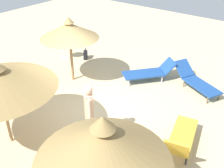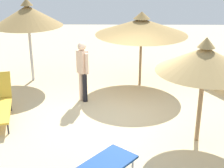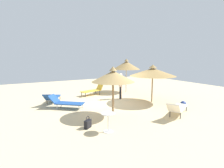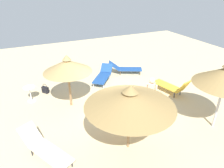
{
  "view_description": "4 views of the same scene",
  "coord_description": "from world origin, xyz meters",
  "px_view_note": "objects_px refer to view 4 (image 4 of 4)",
  "views": [
    {
      "loc": [
        4.92,
        4.81,
        5.0
      ],
      "look_at": [
        -0.8,
        0.39,
        0.78
      ],
      "focal_mm": 43.43,
      "sensor_mm": 36.0,
      "label": 1
    },
    {
      "loc": [
        -7.93,
        0.06,
        3.98
      ],
      "look_at": [
        0.08,
        0.15,
        0.85
      ],
      "focal_mm": 53.65,
      "sensor_mm": 36.0,
      "label": 2
    },
    {
      "loc": [
        -5.32,
        -9.09,
        2.83
      ],
      "look_at": [
        -0.12,
        0.31,
        1.18
      ],
      "focal_mm": 28.4,
      "sensor_mm": 36.0,
      "label": 3
    },
    {
      "loc": [
        6.89,
        -3.48,
        5.14
      ],
      "look_at": [
        -0.47,
        -0.1,
        1.06
      ],
      "focal_mm": 33.38,
      "sensor_mm": 36.0,
      "label": 4
    }
  ],
  "objects_px": {
    "lounge_chair_front": "(172,86)",
    "parasol_umbrella_near_left": "(130,99)",
    "side_table_round": "(30,92)",
    "lounge_chair_far_left": "(103,75)",
    "handbag": "(45,90)",
    "parasol_umbrella_far_right": "(67,66)",
    "lounge_chair_center": "(44,147)",
    "lounge_chair_edge": "(125,68)",
    "person_standing_back": "(151,95)"
  },
  "relations": [
    {
      "from": "lounge_chair_front",
      "to": "lounge_chair_center",
      "type": "height_order",
      "value": "lounge_chair_front"
    },
    {
      "from": "lounge_chair_center",
      "to": "side_table_round",
      "type": "relative_size",
      "value": 2.92
    },
    {
      "from": "person_standing_back",
      "to": "handbag",
      "type": "xyz_separation_m",
      "value": [
        -3.81,
        -3.68,
        -0.81
      ]
    },
    {
      "from": "person_standing_back",
      "to": "lounge_chair_far_left",
      "type": "bearing_deg",
      "value": -172.68
    },
    {
      "from": "lounge_chair_center",
      "to": "person_standing_back",
      "type": "relative_size",
      "value": 1.24
    },
    {
      "from": "lounge_chair_front",
      "to": "person_standing_back",
      "type": "relative_size",
      "value": 1.14
    },
    {
      "from": "lounge_chair_center",
      "to": "person_standing_back",
      "type": "height_order",
      "value": "person_standing_back"
    },
    {
      "from": "parasol_umbrella_near_left",
      "to": "parasol_umbrella_far_right",
      "type": "xyz_separation_m",
      "value": [
        -3.43,
        -1.08,
        0.01
      ]
    },
    {
      "from": "parasol_umbrella_far_right",
      "to": "lounge_chair_center",
      "type": "distance_m",
      "value": 3.48
    },
    {
      "from": "parasol_umbrella_near_left",
      "to": "person_standing_back",
      "type": "bearing_deg",
      "value": 126.71
    },
    {
      "from": "lounge_chair_center",
      "to": "handbag",
      "type": "bearing_deg",
      "value": 171.33
    },
    {
      "from": "handbag",
      "to": "side_table_round",
      "type": "distance_m",
      "value": 0.96
    },
    {
      "from": "parasol_umbrella_far_right",
      "to": "lounge_chair_far_left",
      "type": "bearing_deg",
      "value": 126.84
    },
    {
      "from": "lounge_chair_far_left",
      "to": "person_standing_back",
      "type": "height_order",
      "value": "person_standing_back"
    },
    {
      "from": "lounge_chair_front",
      "to": "lounge_chair_far_left",
      "type": "xyz_separation_m",
      "value": [
        -2.77,
        -2.54,
        -0.08
      ]
    },
    {
      "from": "parasol_umbrella_near_left",
      "to": "lounge_chair_front",
      "type": "bearing_deg",
      "value": 122.36
    },
    {
      "from": "parasol_umbrella_near_left",
      "to": "handbag",
      "type": "xyz_separation_m",
      "value": [
        -5.09,
        -1.97,
        -1.73
      ]
    },
    {
      "from": "lounge_chair_front",
      "to": "handbag",
      "type": "xyz_separation_m",
      "value": [
        -2.71,
        -5.73,
        -0.24
      ]
    },
    {
      "from": "parasol_umbrella_near_left",
      "to": "lounge_chair_center",
      "type": "bearing_deg",
      "value": -105.22
    },
    {
      "from": "parasol_umbrella_near_left",
      "to": "lounge_chair_edge",
      "type": "xyz_separation_m",
      "value": [
        -5.58,
        2.81,
        -1.55
      ]
    },
    {
      "from": "lounge_chair_front",
      "to": "handbag",
      "type": "distance_m",
      "value": 6.34
    },
    {
      "from": "lounge_chair_edge",
      "to": "person_standing_back",
      "type": "relative_size",
      "value": 1.18
    },
    {
      "from": "lounge_chair_center",
      "to": "lounge_chair_front",
      "type": "bearing_deg",
      "value": 104.58
    },
    {
      "from": "parasol_umbrella_near_left",
      "to": "lounge_chair_far_left",
      "type": "height_order",
      "value": "parasol_umbrella_near_left"
    },
    {
      "from": "lounge_chair_front",
      "to": "lounge_chair_center",
      "type": "relative_size",
      "value": 0.91
    },
    {
      "from": "parasol_umbrella_near_left",
      "to": "lounge_chair_center",
      "type": "distance_m",
      "value": 3.13
    },
    {
      "from": "lounge_chair_center",
      "to": "person_standing_back",
      "type": "xyz_separation_m",
      "value": [
        -0.56,
        4.35,
        0.61
      ]
    },
    {
      "from": "lounge_chair_front",
      "to": "person_standing_back",
      "type": "xyz_separation_m",
      "value": [
        1.1,
        -2.05,
        0.57
      ]
    },
    {
      "from": "person_standing_back",
      "to": "parasol_umbrella_far_right",
      "type": "bearing_deg",
      "value": -127.66
    },
    {
      "from": "lounge_chair_far_left",
      "to": "handbag",
      "type": "xyz_separation_m",
      "value": [
        0.06,
        -3.18,
        -0.17
      ]
    },
    {
      "from": "parasol_umbrella_near_left",
      "to": "handbag",
      "type": "bearing_deg",
      "value": -158.85
    },
    {
      "from": "lounge_chair_edge",
      "to": "handbag",
      "type": "relative_size",
      "value": 4.05
    },
    {
      "from": "parasol_umbrella_near_left",
      "to": "side_table_round",
      "type": "bearing_deg",
      "value": -149.32
    },
    {
      "from": "person_standing_back",
      "to": "side_table_round",
      "type": "height_order",
      "value": "person_standing_back"
    },
    {
      "from": "parasol_umbrella_near_left",
      "to": "side_table_round",
      "type": "relative_size",
      "value": 3.84
    },
    {
      "from": "parasol_umbrella_far_right",
      "to": "side_table_round",
      "type": "bearing_deg",
      "value": -124.56
    },
    {
      "from": "parasol_umbrella_far_right",
      "to": "lounge_chair_center",
      "type": "xyz_separation_m",
      "value": [
        2.71,
        -1.56,
        -1.53
      ]
    },
    {
      "from": "handbag",
      "to": "side_table_round",
      "type": "bearing_deg",
      "value": -52.87
    },
    {
      "from": "lounge_chair_far_left",
      "to": "person_standing_back",
      "type": "relative_size",
      "value": 1.09
    },
    {
      "from": "parasol_umbrella_far_right",
      "to": "side_table_round",
      "type": "xyz_separation_m",
      "value": [
        -1.11,
        -1.61,
        -1.42
      ]
    },
    {
      "from": "lounge_chair_center",
      "to": "side_table_round",
      "type": "height_order",
      "value": "lounge_chair_center"
    },
    {
      "from": "side_table_round",
      "to": "lounge_chair_far_left",
      "type": "bearing_deg",
      "value": 98.82
    },
    {
      "from": "handbag",
      "to": "lounge_chair_far_left",
      "type": "bearing_deg",
      "value": 91.02
    },
    {
      "from": "lounge_chair_front",
      "to": "person_standing_back",
      "type": "distance_m",
      "value": 2.39
    },
    {
      "from": "parasol_umbrella_near_left",
      "to": "lounge_chair_far_left",
      "type": "bearing_deg",
      "value": 166.74
    },
    {
      "from": "parasol_umbrella_far_right",
      "to": "lounge_chair_edge",
      "type": "bearing_deg",
      "value": 118.9
    },
    {
      "from": "lounge_chair_front",
      "to": "parasol_umbrella_near_left",
      "type": "bearing_deg",
      "value": -57.64
    },
    {
      "from": "parasol_umbrella_near_left",
      "to": "lounge_chair_front",
      "type": "distance_m",
      "value": 4.69
    },
    {
      "from": "parasol_umbrella_far_right",
      "to": "lounge_chair_edge",
      "type": "relative_size",
      "value": 1.17
    },
    {
      "from": "lounge_chair_far_left",
      "to": "handbag",
      "type": "height_order",
      "value": "lounge_chair_far_left"
    }
  ]
}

